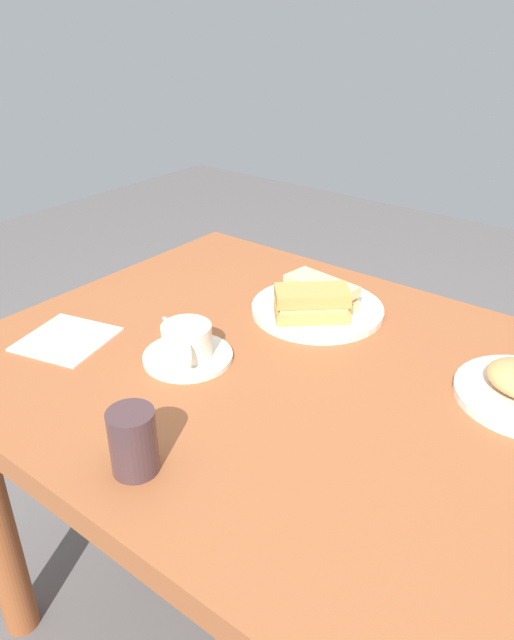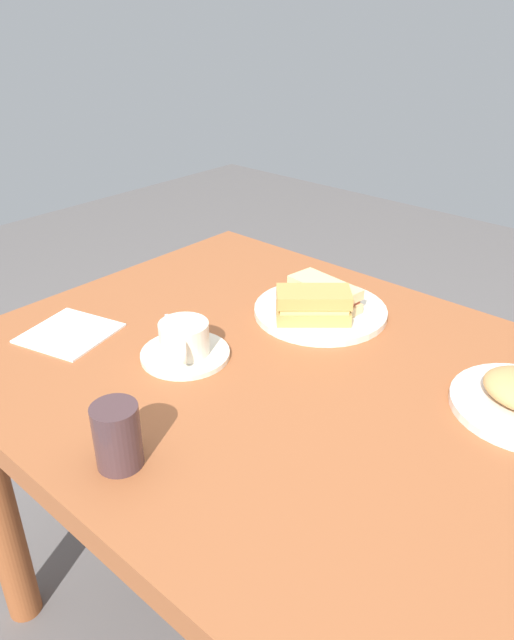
% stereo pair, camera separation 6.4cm
% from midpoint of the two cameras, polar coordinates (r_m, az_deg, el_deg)
% --- Properties ---
extents(ground_plane, '(6.00, 6.00, 0.00)m').
position_cam_midpoint_polar(ground_plane, '(1.55, -0.00, -26.49)').
color(ground_plane, '#5D5957').
extents(dining_table, '(1.04, 0.86, 0.70)m').
position_cam_midpoint_polar(dining_table, '(1.12, -0.01, -8.91)').
color(dining_table, '#96512D').
rests_on(dining_table, ground_plane).
extents(sandwich_plate, '(0.26, 0.26, 0.01)m').
position_cam_midpoint_polar(sandwich_plate, '(1.22, 4.21, 1.01)').
color(sandwich_plate, silver).
rests_on(sandwich_plate, dining_table).
extents(sandwich_front, '(0.15, 0.08, 0.05)m').
position_cam_midpoint_polar(sandwich_front, '(1.21, 4.55, 2.59)').
color(sandwich_front, '#E4BE84').
rests_on(sandwich_front, sandwich_plate).
extents(sandwich_back, '(0.15, 0.15, 0.06)m').
position_cam_midpoint_polar(sandwich_back, '(1.16, 3.61, 1.55)').
color(sandwich_back, tan).
rests_on(sandwich_back, sandwich_plate).
extents(coffee_saucer, '(0.16, 0.16, 0.01)m').
position_cam_midpoint_polar(coffee_saucer, '(1.07, -8.22, -3.46)').
color(coffee_saucer, beige).
rests_on(coffee_saucer, dining_table).
extents(coffee_cup, '(0.10, 0.09, 0.06)m').
position_cam_midpoint_polar(coffee_cup, '(1.05, -8.35, -1.87)').
color(coffee_cup, silver).
rests_on(coffee_cup, coffee_saucer).
extents(spoon, '(0.09, 0.06, 0.01)m').
position_cam_midpoint_polar(spoon, '(1.13, -9.41, -1.21)').
color(spoon, silver).
rests_on(spoon, coffee_saucer).
extents(napkin, '(0.18, 0.18, 0.00)m').
position_cam_midpoint_polar(napkin, '(1.18, -18.97, -1.74)').
color(napkin, white).
rests_on(napkin, dining_table).
extents(drinking_glass, '(0.06, 0.06, 0.09)m').
position_cam_midpoint_polar(drinking_glass, '(0.83, -13.77, -11.09)').
color(drinking_glass, '#463032').
rests_on(drinking_glass, dining_table).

